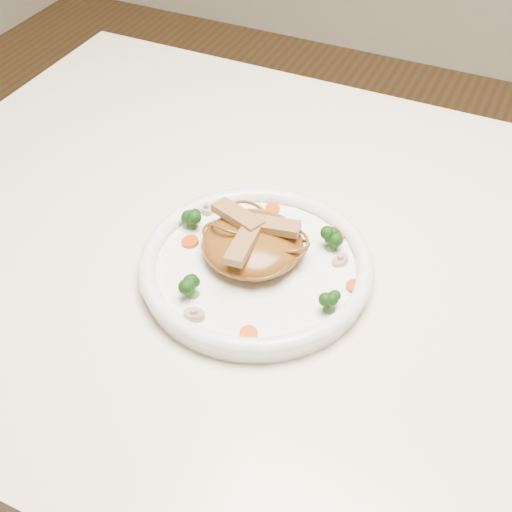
% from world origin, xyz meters
% --- Properties ---
extents(table, '(1.20, 0.80, 0.75)m').
position_xyz_m(table, '(0.00, 0.00, 0.65)').
color(table, '#F3EBCE').
rests_on(table, ground).
extents(plate, '(0.32, 0.32, 0.02)m').
position_xyz_m(plate, '(-0.07, -0.06, 0.76)').
color(plate, white).
rests_on(plate, table).
extents(noodle_mound, '(0.16, 0.16, 0.04)m').
position_xyz_m(noodle_mound, '(-0.08, -0.04, 0.78)').
color(noodle_mound, brown).
rests_on(noodle_mound, plate).
extents(chicken_a, '(0.07, 0.03, 0.01)m').
position_xyz_m(chicken_a, '(-0.07, -0.03, 0.81)').
color(chicken_a, '#A3804D').
rests_on(chicken_a, noodle_mound).
extents(chicken_b, '(0.07, 0.05, 0.01)m').
position_xyz_m(chicken_b, '(-0.11, -0.03, 0.81)').
color(chicken_b, '#A3804D').
rests_on(chicken_b, noodle_mound).
extents(chicken_c, '(0.03, 0.07, 0.01)m').
position_xyz_m(chicken_c, '(-0.08, -0.07, 0.81)').
color(chicken_c, '#A3804D').
rests_on(chicken_c, noodle_mound).
extents(broccoli_0, '(0.04, 0.04, 0.03)m').
position_xyz_m(broccoli_0, '(-0.01, 0.01, 0.78)').
color(broccoli_0, '#13390B').
rests_on(broccoli_0, plate).
extents(broccoli_1, '(0.03, 0.03, 0.03)m').
position_xyz_m(broccoli_1, '(-0.17, -0.03, 0.78)').
color(broccoli_1, '#13390B').
rests_on(broccoli_1, plate).
extents(broccoli_2, '(0.03, 0.03, 0.03)m').
position_xyz_m(broccoli_2, '(-0.12, -0.13, 0.78)').
color(broccoli_2, '#13390B').
rests_on(broccoli_2, plate).
extents(broccoli_3, '(0.03, 0.03, 0.03)m').
position_xyz_m(broccoli_3, '(0.03, -0.09, 0.78)').
color(broccoli_3, '#13390B').
rests_on(broccoli_3, plate).
extents(carrot_0, '(0.02, 0.02, 0.00)m').
position_xyz_m(carrot_0, '(-0.00, 0.04, 0.77)').
color(carrot_0, '#D15307').
rests_on(carrot_0, plate).
extents(carrot_1, '(0.03, 0.03, 0.00)m').
position_xyz_m(carrot_1, '(-0.16, -0.06, 0.77)').
color(carrot_1, '#D15307').
rests_on(carrot_1, plate).
extents(carrot_2, '(0.02, 0.02, 0.00)m').
position_xyz_m(carrot_2, '(0.04, -0.04, 0.77)').
color(carrot_2, '#D15307').
rests_on(carrot_2, plate).
extents(carrot_3, '(0.02, 0.02, 0.00)m').
position_xyz_m(carrot_3, '(-0.10, 0.04, 0.77)').
color(carrot_3, '#D15307').
rests_on(carrot_3, plate).
extents(carrot_4, '(0.02, 0.02, 0.00)m').
position_xyz_m(carrot_4, '(-0.04, -0.15, 0.77)').
color(carrot_4, '#D15307').
rests_on(carrot_4, plate).
extents(mushroom_0, '(0.02, 0.02, 0.01)m').
position_xyz_m(mushroom_0, '(-0.10, -0.15, 0.77)').
color(mushroom_0, '#C4B293').
rests_on(mushroom_0, plate).
extents(mushroom_1, '(0.03, 0.03, 0.01)m').
position_xyz_m(mushroom_1, '(0.01, -0.01, 0.77)').
color(mushroom_1, '#C4B293').
rests_on(mushroom_1, plate).
extents(mushroom_2, '(0.03, 0.03, 0.01)m').
position_xyz_m(mushroom_2, '(-0.17, 0.00, 0.77)').
color(mushroom_2, '#C4B293').
rests_on(mushroom_2, plate).
extents(mushroom_3, '(0.03, 0.03, 0.01)m').
position_xyz_m(mushroom_3, '(-0.01, 0.02, 0.77)').
color(mushroom_3, '#C4B293').
rests_on(mushroom_3, plate).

